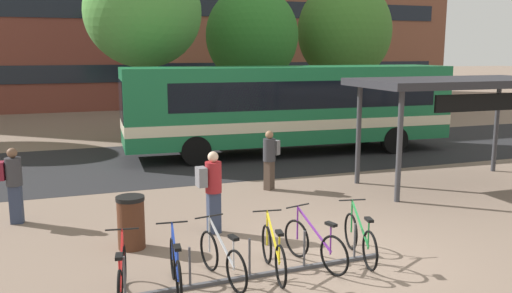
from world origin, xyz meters
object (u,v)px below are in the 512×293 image
(parked_bicycle_purple_4, at_px, (315,245))
(trash_bin, at_px, (131,222))
(commuter_grey_pack_1, at_px, (212,187))
(street_tree_1, at_px, (344,31))
(city_bus, at_px, (288,106))
(parked_bicycle_red_0, at_px, (122,277))
(parked_bicycle_blue_1, at_px, (176,268))
(street_tree_0, at_px, (252,36))
(parked_bicycle_green_5, at_px, (360,239))
(parked_bicycle_silver_2, at_px, (222,259))
(parked_bicycle_yellow_3, at_px, (273,253))
(transit_shelter, at_px, (458,86))
(commuter_grey_pack_0, at_px, (270,156))
(street_tree_3, at_px, (143,12))
(commuter_maroon_pack_2, at_px, (12,180))

(parked_bicycle_purple_4, bearing_deg, trash_bin, 41.65)
(commuter_grey_pack_1, distance_m, street_tree_1, 20.82)
(city_bus, relative_size, parked_bicycle_red_0, 7.10)
(parked_bicycle_blue_1, distance_m, street_tree_0, 19.31)
(parked_bicycle_green_5, relative_size, trash_bin, 1.65)
(commuter_grey_pack_1, bearing_deg, parked_bicycle_blue_1, -121.89)
(parked_bicycle_silver_2, distance_m, parked_bicycle_green_5, 2.63)
(parked_bicycle_yellow_3, bearing_deg, parked_bicycle_silver_2, 95.81)
(city_bus, xyz_separation_m, commuter_grey_pack_1, (-4.94, -7.62, -0.77))
(transit_shelter, xyz_separation_m, commuter_grey_pack_0, (-5.05, 1.27, -1.86))
(transit_shelter, height_order, street_tree_3, street_tree_3)
(city_bus, xyz_separation_m, commuter_maroon_pack_2, (-8.88, -5.53, -0.80))
(transit_shelter, xyz_separation_m, trash_bin, (-9.17, -1.98, -2.28))
(trash_bin, distance_m, street_tree_1, 22.17)
(street_tree_1, bearing_deg, commuter_maroon_pack_2, -138.00)
(parked_bicycle_blue_1, relative_size, transit_shelter, 0.30)
(parked_bicycle_silver_2, bearing_deg, parked_bicycle_yellow_3, -102.49)
(parked_bicycle_silver_2, distance_m, parked_bicycle_yellow_3, 0.89)
(parked_bicycle_blue_1, xyz_separation_m, transit_shelter, (8.74, 4.15, 2.42))
(commuter_grey_pack_1, distance_m, street_tree_3, 12.90)
(parked_bicycle_yellow_3, relative_size, street_tree_3, 0.23)
(parked_bicycle_red_0, relative_size, commuter_grey_pack_1, 0.98)
(commuter_maroon_pack_2, bearing_deg, commuter_grey_pack_0, 16.21)
(parked_bicycle_blue_1, xyz_separation_m, street_tree_0, (7.35, 17.38, 4.10))
(parked_bicycle_red_0, height_order, trash_bin, trash_bin)
(parked_bicycle_silver_2, height_order, street_tree_1, street_tree_1)
(city_bus, xyz_separation_m, parked_bicycle_silver_2, (-5.41, -9.98, -1.39))
(transit_shelter, distance_m, commuter_grey_pack_1, 7.87)
(parked_bicycle_red_0, height_order, parked_bicycle_purple_4, same)
(parked_bicycle_blue_1, xyz_separation_m, parked_bicycle_green_5, (3.43, 0.20, 0.00))
(transit_shelter, relative_size, street_tree_0, 0.83)
(commuter_maroon_pack_2, height_order, street_tree_1, street_tree_1)
(parked_bicycle_green_5, bearing_deg, parked_bicycle_blue_1, 104.26)
(parked_bicycle_red_0, height_order, transit_shelter, transit_shelter)
(parked_bicycle_red_0, distance_m, parked_bicycle_yellow_3, 2.53)
(parked_bicycle_silver_2, bearing_deg, parked_bicycle_purple_4, -97.88)
(commuter_maroon_pack_2, distance_m, street_tree_0, 16.64)
(parked_bicycle_red_0, bearing_deg, parked_bicycle_blue_1, -76.61)
(parked_bicycle_red_0, height_order, commuter_grey_pack_1, commuter_grey_pack_1)
(commuter_grey_pack_0, distance_m, commuter_grey_pack_1, 3.82)
(city_bus, relative_size, parked_bicycle_green_5, 7.13)
(parked_bicycle_red_0, bearing_deg, trash_bin, -1.32)
(commuter_grey_pack_0, height_order, commuter_maroon_pack_2, commuter_maroon_pack_2)
(parked_bicycle_purple_4, height_order, street_tree_1, street_tree_1)
(parked_bicycle_silver_2, height_order, commuter_grey_pack_0, commuter_grey_pack_0)
(street_tree_1, relative_size, street_tree_3, 1.01)
(parked_bicycle_silver_2, bearing_deg, street_tree_3, -13.75)
(parked_bicycle_purple_4, relative_size, trash_bin, 1.63)
(transit_shelter, bearing_deg, street_tree_3, 124.59)
(parked_bicycle_red_0, bearing_deg, parked_bicycle_silver_2, -74.40)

